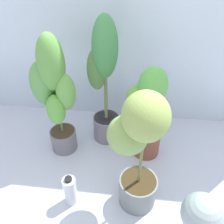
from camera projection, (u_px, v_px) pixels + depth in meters
ground_plane at (100, 187)px, 1.70m from camera, size 8.00×8.00×0.00m
mylar_back_wall at (115, 5)px, 1.76m from camera, size 3.20×0.01×2.00m
potted_plant_back_right at (147, 112)px, 1.73m from camera, size 0.35×0.28×0.76m
potted_plant_back_left at (54, 94)px, 1.68m from camera, size 0.36×0.30×0.97m
potted_plant_back_center at (104, 81)px, 1.78m from camera, size 0.28×0.23×1.04m
potted_plant_front_right at (138, 148)px, 1.33m from camera, size 0.38×0.31×0.85m
floor_fan at (202, 216)px, 1.26m from camera, size 0.29×0.29×0.39m
nutrient_bottle at (70, 190)px, 1.55m from camera, size 0.08×0.08×0.24m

